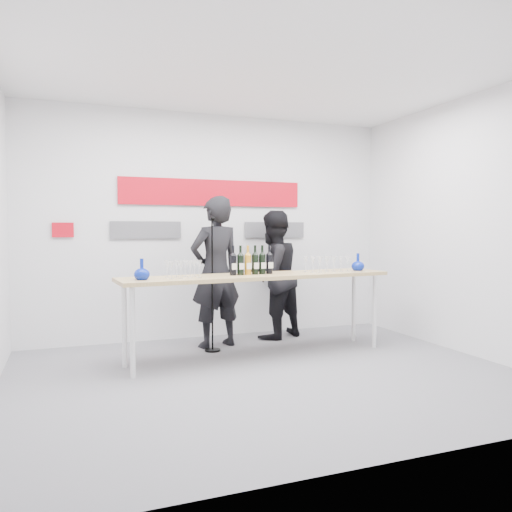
# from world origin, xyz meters

# --- Properties ---
(ground) EXTENTS (5.00, 5.00, 0.00)m
(ground) POSITION_xyz_m (0.00, 0.00, 0.00)
(ground) COLOR slate
(ground) RESTS_ON ground
(back_wall) EXTENTS (5.00, 0.04, 3.00)m
(back_wall) POSITION_xyz_m (0.00, 2.00, 1.50)
(back_wall) COLOR silver
(back_wall) RESTS_ON ground
(signage) EXTENTS (3.38, 0.02, 0.79)m
(signage) POSITION_xyz_m (-0.06, 1.97, 1.81)
(signage) COLOR red
(signage) RESTS_ON back_wall
(tasting_table) EXTENTS (3.20, 0.88, 0.95)m
(tasting_table) POSITION_xyz_m (0.18, 0.72, 0.87)
(tasting_table) COLOR tan
(tasting_table) RESTS_ON ground
(wine_bottles) EXTENTS (0.53, 0.12, 0.33)m
(wine_bottles) POSITION_xyz_m (0.09, 0.73, 1.11)
(wine_bottles) COLOR black
(wine_bottles) RESTS_ON tasting_table
(decanter_left) EXTENTS (0.16, 0.16, 0.21)m
(decanter_left) POSITION_xyz_m (-1.15, 0.56, 1.05)
(decanter_left) COLOR #081E97
(decanter_left) RESTS_ON tasting_table
(decanter_right) EXTENTS (0.16, 0.16, 0.21)m
(decanter_right) POSITION_xyz_m (1.51, 0.78, 1.05)
(decanter_right) COLOR #081E97
(decanter_right) RESTS_ON tasting_table
(glasses_left) EXTENTS (0.38, 0.25, 0.18)m
(glasses_left) POSITION_xyz_m (-0.71, 0.64, 1.04)
(glasses_left) COLOR silver
(glasses_left) RESTS_ON tasting_table
(glasses_right) EXTENTS (0.58, 0.26, 0.18)m
(glasses_right) POSITION_xyz_m (1.06, 0.78, 1.04)
(glasses_right) COLOR silver
(glasses_right) RESTS_ON tasting_table
(presenter_left) EXTENTS (0.77, 0.60, 1.86)m
(presenter_left) POSITION_xyz_m (-0.14, 1.38, 0.93)
(presenter_left) COLOR black
(presenter_left) RESTS_ON ground
(presenter_right) EXTENTS (1.02, 0.92, 1.71)m
(presenter_right) POSITION_xyz_m (0.71, 1.59, 0.85)
(presenter_right) COLOR black
(presenter_right) RESTS_ON ground
(mic_stand) EXTENTS (0.19, 0.19, 1.61)m
(mic_stand) POSITION_xyz_m (-0.25, 1.16, 0.49)
(mic_stand) COLOR black
(mic_stand) RESTS_ON ground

